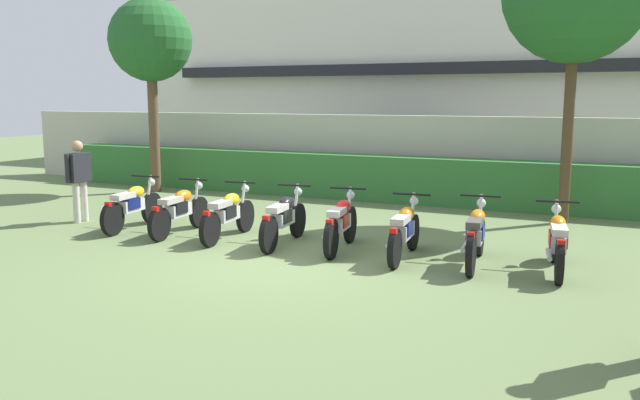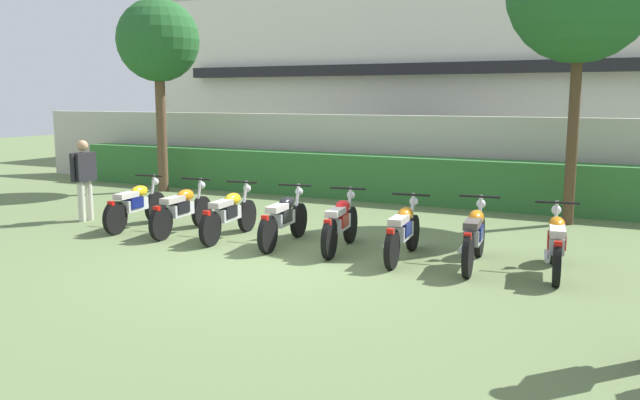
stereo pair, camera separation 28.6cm
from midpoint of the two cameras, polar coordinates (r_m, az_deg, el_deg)
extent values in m
plane|color=#607547|center=(9.74, -3.07, -5.57)|extent=(60.00, 60.00, 0.00)
cube|color=silver|center=(24.45, 15.81, 9.99)|extent=(25.70, 6.00, 6.06)
cube|color=black|center=(21.28, 14.15, 11.08)|extent=(21.59, 0.50, 0.36)
cube|color=#BCB7A8|center=(15.99, 9.49, 3.64)|extent=(24.42, 0.30, 2.00)
cube|color=#337033|center=(15.37, 8.68, 1.72)|extent=(19.53, 0.70, 1.07)
cube|color=navy|center=(19.43, 5.91, 3.87)|extent=(4.70, 2.41, 1.00)
cube|color=#2D333D|center=(19.47, 5.43, 6.32)|extent=(2.90, 2.03, 0.65)
cylinder|color=black|center=(19.63, 11.24, 2.62)|extent=(0.70, 0.31, 0.68)
cylinder|color=black|center=(17.94, 8.94, 2.11)|extent=(0.70, 0.31, 0.68)
cylinder|color=black|center=(21.04, 3.30, 3.19)|extent=(0.70, 0.31, 0.68)
cylinder|color=black|center=(19.48, 0.51, 2.75)|extent=(0.70, 0.31, 0.68)
cylinder|color=brown|center=(17.54, -13.12, 5.84)|extent=(0.26, 0.26, 3.13)
sphere|color=#235B28|center=(17.57, -13.39, 13.33)|extent=(2.09, 2.09, 2.09)
cylinder|color=#4C3823|center=(13.45, 21.63, 5.28)|extent=(0.21, 0.21, 3.45)
cylinder|color=black|center=(13.24, -13.46, -0.61)|extent=(0.15, 0.61, 0.60)
cylinder|color=black|center=(12.24, -16.69, -1.50)|extent=(0.15, 0.61, 0.60)
cube|color=silver|center=(12.67, -15.17, -0.40)|extent=(0.26, 0.62, 0.22)
ellipsoid|color=yellow|center=(12.77, -14.77, 0.73)|extent=(0.27, 0.46, 0.22)
cube|color=beige|center=(12.45, -15.82, 0.39)|extent=(0.26, 0.54, 0.10)
cube|color=red|center=(12.12, -17.03, -0.28)|extent=(0.11, 0.09, 0.08)
cylinder|color=silver|center=(13.11, -13.73, 0.71)|extent=(0.07, 0.23, 0.65)
cylinder|color=black|center=(13.00, -14.00, 2.06)|extent=(0.60, 0.10, 0.04)
sphere|color=silver|center=(13.18, -13.49, 1.55)|extent=(0.14, 0.14, 0.14)
cylinder|color=silver|center=(12.56, -16.25, -1.13)|extent=(0.13, 0.55, 0.07)
cube|color=navy|center=(12.62, -15.31, -0.21)|extent=(0.28, 0.38, 0.20)
cylinder|color=black|center=(12.61, -9.58, -0.99)|extent=(0.14, 0.59, 0.58)
cylinder|color=black|center=(11.54, -12.94, -2.01)|extent=(0.14, 0.59, 0.58)
cube|color=silver|center=(12.00, -11.33, -0.81)|extent=(0.25, 0.61, 0.22)
ellipsoid|color=orange|center=(12.11, -10.93, 0.38)|extent=(0.26, 0.46, 0.22)
cube|color=#B2ADA3|center=(11.78, -11.98, 0.02)|extent=(0.24, 0.53, 0.10)
cube|color=red|center=(11.41, -13.27, -0.72)|extent=(0.11, 0.09, 0.08)
cylinder|color=silver|center=(12.48, -9.83, 0.39)|extent=(0.07, 0.23, 0.65)
cylinder|color=black|center=(12.36, -10.09, 1.80)|extent=(0.60, 0.09, 0.04)
sphere|color=silver|center=(12.55, -9.59, 1.27)|extent=(0.14, 0.14, 0.14)
cylinder|color=silver|center=(11.89, -12.46, -1.58)|extent=(0.12, 0.55, 0.07)
cube|color=black|center=(11.95, -11.47, -0.62)|extent=(0.27, 0.38, 0.20)
cylinder|color=black|center=(12.07, -5.67, -1.36)|extent=(0.14, 0.59, 0.58)
cylinder|color=black|center=(10.95, -8.76, -2.48)|extent=(0.14, 0.59, 0.58)
cube|color=silver|center=(11.43, -7.27, -1.20)|extent=(0.25, 0.62, 0.22)
ellipsoid|color=yellow|center=(11.54, -6.89, 0.06)|extent=(0.26, 0.46, 0.22)
cube|color=#B2ADA3|center=(11.20, -7.85, -0.33)|extent=(0.25, 0.54, 0.10)
cube|color=red|center=(10.81, -9.06, -1.12)|extent=(0.11, 0.09, 0.08)
cylinder|color=silver|center=(11.94, -5.88, 0.08)|extent=(0.07, 0.23, 0.65)
cylinder|color=black|center=(11.81, -6.11, 1.55)|extent=(0.60, 0.09, 0.04)
sphere|color=silver|center=(12.01, -5.66, 1.01)|extent=(0.14, 0.14, 0.14)
cylinder|color=silver|center=(11.30, -8.40, -2.01)|extent=(0.12, 0.55, 0.07)
cube|color=black|center=(11.38, -7.39, -0.99)|extent=(0.27, 0.38, 0.20)
cylinder|color=black|center=(11.55, -1.14, -1.74)|extent=(0.16, 0.61, 0.60)
cylinder|color=black|center=(10.36, -3.76, -3.00)|extent=(0.16, 0.61, 0.60)
cube|color=silver|center=(10.88, -2.49, -1.61)|extent=(0.27, 0.62, 0.22)
ellipsoid|color=black|center=(10.99, -2.16, -0.28)|extent=(0.27, 0.46, 0.22)
cube|color=beige|center=(10.63, -2.97, -0.71)|extent=(0.26, 0.54, 0.10)
cube|color=red|center=(10.22, -4.00, -1.57)|extent=(0.11, 0.09, 0.08)
cylinder|color=silver|center=(11.41, -1.31, -0.24)|extent=(0.08, 0.23, 0.65)
cylinder|color=black|center=(11.28, -1.49, 1.29)|extent=(0.60, 0.10, 0.04)
sphere|color=silver|center=(11.48, -1.12, 0.73)|extent=(0.14, 0.14, 0.14)
cylinder|color=silver|center=(10.72, -3.59, -2.48)|extent=(0.13, 0.55, 0.07)
cube|color=black|center=(10.82, -2.59, -1.39)|extent=(0.28, 0.38, 0.20)
cylinder|color=black|center=(11.12, 3.39, -2.14)|extent=(0.18, 0.62, 0.61)
cylinder|color=black|center=(9.98, 1.64, -3.41)|extent=(0.18, 0.62, 0.61)
cube|color=silver|center=(10.47, 2.50, -1.99)|extent=(0.29, 0.62, 0.22)
ellipsoid|color=red|center=(10.59, 2.75, -0.60)|extent=(0.28, 0.47, 0.22)
cube|color=beige|center=(10.22, 2.17, -1.07)|extent=(0.28, 0.54, 0.10)
cube|color=red|center=(9.83, 1.49, -1.94)|extent=(0.11, 0.09, 0.08)
cylinder|color=silver|center=(10.98, 3.29, -0.58)|extent=(0.08, 0.23, 0.65)
cylinder|color=black|center=(10.85, 3.19, 1.01)|extent=(0.60, 0.13, 0.04)
sphere|color=silver|center=(11.06, 3.44, 0.43)|extent=(0.14, 0.14, 0.14)
cylinder|color=silver|center=(10.29, 1.48, -2.91)|extent=(0.15, 0.55, 0.07)
cube|color=#A51414|center=(10.41, 2.43, -1.77)|extent=(0.29, 0.39, 0.20)
cylinder|color=black|center=(10.66, 8.81, -2.81)|extent=(0.14, 0.58, 0.58)
cylinder|color=black|center=(9.47, 7.12, -4.26)|extent=(0.14, 0.58, 0.58)
cube|color=silver|center=(9.98, 7.97, -2.71)|extent=(0.25, 0.62, 0.22)
ellipsoid|color=orange|center=(10.10, 8.22, -1.25)|extent=(0.26, 0.46, 0.22)
cube|color=#B2ADA3|center=(9.73, 7.67, -1.75)|extent=(0.25, 0.54, 0.10)
cube|color=red|center=(9.31, 7.00, -2.72)|extent=(0.11, 0.09, 0.08)
cylinder|color=silver|center=(10.52, 8.74, -1.19)|extent=(0.07, 0.23, 0.65)
cylinder|color=black|center=(10.38, 8.68, 0.47)|extent=(0.60, 0.09, 0.04)
sphere|color=silver|center=(10.59, 8.90, -0.14)|extent=(0.14, 0.14, 0.14)
cylinder|color=silver|center=(9.80, 6.92, -3.68)|extent=(0.12, 0.55, 0.07)
cube|color=navy|center=(9.93, 7.91, -2.48)|extent=(0.27, 0.38, 0.20)
cylinder|color=black|center=(10.47, 14.43, -3.04)|extent=(0.16, 0.64, 0.64)
cylinder|color=black|center=(9.21, 13.58, -4.63)|extent=(0.16, 0.64, 0.64)
cube|color=silver|center=(9.75, 14.03, -2.99)|extent=(0.26, 0.62, 0.22)
ellipsoid|color=orange|center=(9.88, 14.19, -1.49)|extent=(0.27, 0.46, 0.22)
cube|color=#4C4742|center=(9.49, 13.92, -2.02)|extent=(0.26, 0.54, 0.10)
cube|color=red|center=(9.05, 13.57, -3.05)|extent=(0.11, 0.09, 0.08)
cylinder|color=silver|center=(10.32, 14.45, -1.40)|extent=(0.07, 0.23, 0.65)
cylinder|color=black|center=(10.18, 14.46, 0.29)|extent=(0.60, 0.10, 0.04)
sphere|color=silver|center=(10.40, 14.55, -0.32)|extent=(0.14, 0.14, 0.14)
cylinder|color=silver|center=(9.55, 13.12, -4.00)|extent=(0.13, 0.55, 0.07)
cube|color=navy|center=(9.70, 14.01, -2.76)|extent=(0.28, 0.38, 0.20)
cylinder|color=black|center=(10.36, 20.41, -3.56)|extent=(0.18, 0.60, 0.60)
cylinder|color=black|center=(9.14, 20.69, -5.20)|extent=(0.18, 0.60, 0.60)
cube|color=silver|center=(9.67, 20.60, -3.53)|extent=(0.29, 0.62, 0.22)
ellipsoid|color=orange|center=(9.79, 20.63, -2.01)|extent=(0.28, 0.47, 0.22)
cube|color=beige|center=(9.40, 20.72, -2.57)|extent=(0.27, 0.54, 0.10)
cube|color=red|center=(8.98, 20.81, -3.62)|extent=(0.11, 0.09, 0.08)
cylinder|color=silver|center=(10.21, 20.52, -1.91)|extent=(0.08, 0.23, 0.65)
cylinder|color=black|center=(10.07, 20.64, -0.21)|extent=(0.60, 0.12, 0.04)
sphere|color=silver|center=(10.29, 20.56, -0.82)|extent=(0.14, 0.14, 0.14)
cylinder|color=silver|center=(9.44, 19.89, -4.58)|extent=(0.15, 0.55, 0.07)
cube|color=#A51414|center=(9.61, 20.63, -3.30)|extent=(0.29, 0.39, 0.20)
cylinder|color=beige|center=(13.85, -18.80, -0.02)|extent=(0.13, 0.13, 0.79)
cylinder|color=beige|center=(13.70, -19.42, -0.14)|extent=(0.13, 0.13, 0.79)
cube|color=#232328|center=(13.69, -19.25, 2.72)|extent=(0.22, 0.46, 0.56)
cylinder|color=#232328|center=(13.89, -18.43, 2.90)|extent=(0.09, 0.09, 0.53)
cylinder|color=#232328|center=(13.50, -20.11, 2.66)|extent=(0.09, 0.09, 0.53)
sphere|color=tan|center=(13.66, -19.34, 4.47)|extent=(0.22, 0.22, 0.22)
camera|label=1|loc=(0.14, -89.25, 0.12)|focal=36.92mm
camera|label=2|loc=(0.14, 90.75, -0.12)|focal=36.92mm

